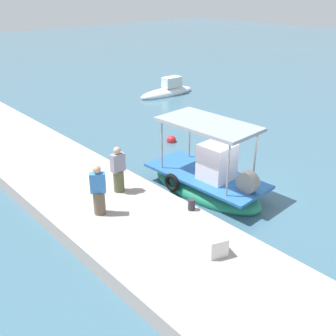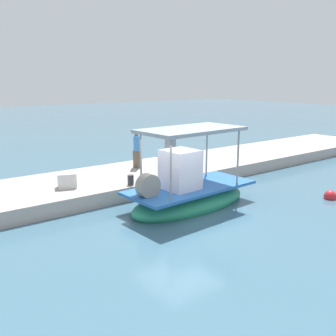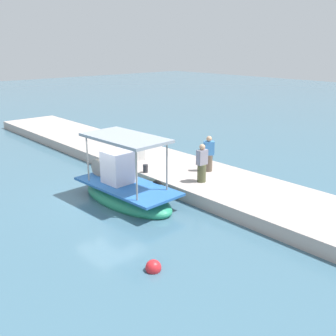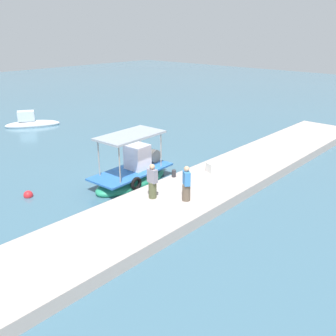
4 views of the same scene
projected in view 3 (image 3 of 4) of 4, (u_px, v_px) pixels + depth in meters
ground_plane at (109, 198)px, 17.13m from camera, size 120.00×120.00×0.00m
dock_quay at (179, 172)px, 19.72m from camera, size 36.00×4.13×0.55m
main_fishing_boat at (126, 189)px, 16.68m from camera, size 5.12×2.40×3.19m
fisherman_near_bollard at (202, 165)px, 17.31m from camera, size 0.39×0.49×1.72m
fisherman_by_crate at (209, 155)px, 18.80m from camera, size 0.53×0.55×1.72m
mooring_bollard at (145, 168)px, 18.75m from camera, size 0.24×0.24×0.39m
cargo_crate at (138, 154)px, 20.92m from camera, size 0.82×0.73×0.55m
marker_buoy at (153, 268)px, 11.65m from camera, size 0.48×0.48×0.48m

